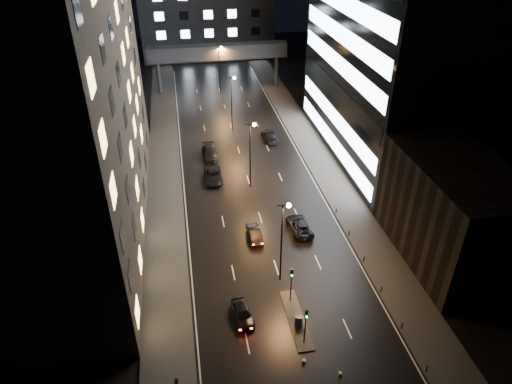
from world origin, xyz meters
TOP-DOWN VIEW (x-y plane):
  - ground at (0.00, 40.00)m, footprint 160.00×160.00m
  - sidewalk_left at (-12.50, 35.00)m, footprint 5.00×110.00m
  - sidewalk_right at (12.50, 35.00)m, footprint 5.00×110.00m
  - building_left at (-22.50, 24.00)m, footprint 15.00×48.00m
  - building_right_low at (20.00, 9.00)m, footprint 10.00×18.00m
  - building_right_glass at (25.00, 36.00)m, footprint 20.00×36.00m
  - building_far at (0.00, 98.00)m, footprint 34.00×14.00m
  - skybridge at (0.00, 70.00)m, footprint 30.00×3.00m
  - median_island at (0.30, 2.00)m, footprint 1.60×8.00m
  - traffic_signal_near at (0.30, 4.49)m, footprint 0.28×0.34m
  - traffic_signal_far at (0.30, -1.01)m, footprint 0.28×0.34m
  - bollard_row at (10.20, 6.50)m, footprint 0.12×25.12m
  - streetlight_near at (0.16, 8.00)m, footprint 1.45×0.50m
  - streetlight_mid_a at (0.16, 28.00)m, footprint 1.45×0.50m
  - streetlight_mid_b at (0.16, 48.00)m, footprint 1.45×0.50m
  - streetlight_far at (0.16, 68.00)m, footprint 1.45×0.50m
  - car_away_a at (-4.97, 3.18)m, footprint 2.17×4.41m
  - car_away_b at (-1.50, 15.75)m, footprint 1.65×4.23m
  - car_away_c at (-5.18, 30.76)m, footprint 2.70×5.61m
  - car_away_d at (-5.03, 38.18)m, footprint 2.52×5.69m
  - car_toward_a at (4.38, 16.39)m, footprint 2.78×5.52m
  - car_toward_b at (5.95, 42.91)m, footprint 2.36×5.69m
  - utility_cabinet at (0.33, 1.16)m, footprint 0.81×0.61m
  - cone_a at (-0.26, -3.05)m, footprint 0.45×0.45m
  - cone_b at (2.57, -4.89)m, footprint 0.48×0.48m

SIDE VIEW (x-z plane):
  - ground at x=0.00m, z-range 0.00..0.00m
  - sidewalk_left at x=-12.50m, z-range 0.00..0.15m
  - sidewalk_right at x=12.50m, z-range 0.00..0.15m
  - median_island at x=0.30m, z-range 0.00..0.15m
  - cone_a at x=-0.26m, z-range 0.00..0.50m
  - cone_b at x=2.57m, z-range 0.00..0.53m
  - bollard_row at x=10.20m, z-range 0.00..0.90m
  - car_away_b at x=-1.50m, z-range 0.00..1.37m
  - car_away_a at x=-4.97m, z-range 0.00..1.45m
  - utility_cabinet at x=0.33m, z-range 0.15..1.32m
  - car_toward_a at x=4.38m, z-range 0.00..1.50m
  - car_away_c at x=-5.18m, z-range 0.00..1.54m
  - car_away_d at x=-5.03m, z-range 0.00..1.62m
  - car_toward_b at x=5.95m, z-range 0.00..1.65m
  - traffic_signal_near at x=0.30m, z-range 0.89..5.29m
  - traffic_signal_far at x=0.30m, z-range 0.89..5.29m
  - building_right_low at x=20.00m, z-range 0.00..12.00m
  - streetlight_near at x=0.16m, z-range 1.42..11.57m
  - streetlight_mid_a at x=0.16m, z-range 1.42..11.57m
  - streetlight_mid_b at x=0.16m, z-range 1.42..11.57m
  - streetlight_far at x=0.16m, z-range 1.42..11.57m
  - skybridge at x=0.00m, z-range 3.34..13.34m
  - building_far at x=0.00m, z-range 0.00..25.00m
  - building_left at x=-22.50m, z-range 0.00..40.00m
  - building_right_glass at x=25.00m, z-range 0.00..45.00m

